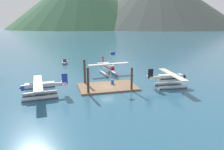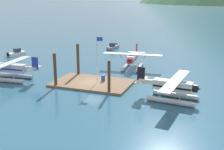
# 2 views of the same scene
# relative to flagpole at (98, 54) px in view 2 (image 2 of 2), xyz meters

# --- Properties ---
(ground_plane) EXTENTS (1200.00, 1200.00, 0.00)m
(ground_plane) POSITION_rel_flagpole_xyz_m (-0.78, -0.23, -4.48)
(ground_plane) COLOR #285670
(dock_platform) EXTENTS (11.26, 7.21, 0.30)m
(dock_platform) POSITION_rel_flagpole_xyz_m (-0.78, -0.23, -4.33)
(dock_platform) COLOR brown
(dock_platform) RESTS_ON ground
(piling_near_left) EXTENTS (0.44, 0.44, 4.85)m
(piling_near_left) POSITION_rel_flagpole_xyz_m (-5.09, -3.31, -2.05)
(piling_near_left) COLOR #4C3323
(piling_near_left) RESTS_ON ground
(piling_near_right) EXTENTS (0.39, 0.39, 4.47)m
(piling_near_right) POSITION_rel_flagpole_xyz_m (3.05, -3.40, -2.24)
(piling_near_right) COLOR #4C3323
(piling_near_right) RESTS_ON ground
(piling_far_left) EXTENTS (0.45, 0.45, 5.17)m
(piling_far_left) POSITION_rel_flagpole_xyz_m (-4.80, 3.21, -1.89)
(piling_far_left) COLOR #4C3323
(piling_far_left) RESTS_ON ground
(flagpole) EXTENTS (0.95, 0.10, 6.81)m
(flagpole) POSITION_rel_flagpole_xyz_m (0.00, 0.00, 0.00)
(flagpole) COLOR silver
(flagpole) RESTS_ON dock_platform
(fuel_drum) EXTENTS (0.62, 0.62, 0.88)m
(fuel_drum) POSITION_rel_flagpole_xyz_m (0.48, 0.82, -3.74)
(fuel_drum) COLOR #1E4C99
(fuel_drum) RESTS_ON dock_platform
(seaplane_silver_port_aft) EXTENTS (7.97, 10.48, 3.84)m
(seaplane_silver_port_aft) POSITION_rel_flagpole_xyz_m (-13.23, -2.70, -2.90)
(seaplane_silver_port_aft) COLOR #B7BABF
(seaplane_silver_port_aft) RESTS_ON ground
(seaplane_cream_stbd_aft) EXTENTS (7.96, 10.48, 3.84)m
(seaplane_cream_stbd_aft) POSITION_rel_flagpole_xyz_m (11.32, -3.11, -2.90)
(seaplane_cream_stbd_aft) COLOR #B7BABF
(seaplane_cream_stbd_aft) RESTS_ON ground
(seaplane_white_bow_right) EXTENTS (10.49, 7.96, 3.84)m
(seaplane_white_bow_right) POSITION_rel_flagpole_xyz_m (2.09, 10.70, -2.90)
(seaplane_white_bow_right) COLOR #B7BABF
(seaplane_white_bow_right) RESTS_ON ground
(boat_grey_open_north) EXTENTS (1.83, 4.89, 1.50)m
(boat_grey_open_north) POSITION_rel_flagpole_xyz_m (-7.82, 27.45, -3.99)
(boat_grey_open_north) COLOR gray
(boat_grey_open_north) RESTS_ON ground
(boat_white_open_west) EXTENTS (2.24, 4.85, 1.50)m
(boat_white_open_west) POSITION_rel_flagpole_xyz_m (-24.63, 13.15, -3.99)
(boat_white_open_west) COLOR silver
(boat_white_open_west) RESTS_ON ground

